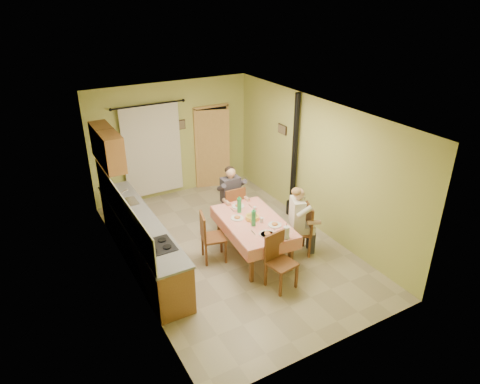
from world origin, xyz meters
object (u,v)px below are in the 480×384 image
man_far (231,191)px  man_right (299,213)px  chair_far (232,216)px  chair_right (298,240)px  dining_table (253,238)px  chair_near (280,272)px  stove_flue (293,173)px  chair_left (213,246)px

man_far → man_right: bearing=-63.6°
man_far → man_right: same height
chair_far → chair_right: (0.67, -1.47, 0.00)m
dining_table → chair_right: chair_right is taller
chair_far → chair_right: 1.61m
chair_near → stove_flue: size_ratio=0.36×
man_far → stove_flue: 1.53m
dining_table → chair_left: (-0.75, 0.24, -0.09)m
chair_near → man_right: size_ratio=0.72×
chair_right → man_right: 0.59m
chair_near → stove_flue: bearing=-138.9°
chair_left → chair_near: bearing=40.7°
dining_table → man_right: 1.00m
chair_left → man_far: bearing=149.2°
chair_far → man_far: 0.59m
chair_right → chair_far: bearing=46.3°
chair_near → man_far: (0.22, 2.19, 0.59)m
chair_near → chair_left: bearing=-72.6°
chair_near → man_far: 2.27m
man_right → chair_right: bearing=-90.0°
chair_far → stove_flue: (1.52, -0.09, 0.73)m
chair_left → man_right: size_ratio=0.72×
man_right → chair_near: bearing=150.7°
chair_far → man_right: 1.71m
chair_left → dining_table: bearing=86.6°
dining_table → man_far: (0.12, 1.11, 0.50)m
man_far → man_right: (0.66, -1.48, 0.00)m
dining_table → chair_far: 1.10m
chair_near → man_far: bearing=-104.7°
chair_right → chair_left: (-1.55, 0.61, -0.00)m
man_far → chair_right: bearing=-63.3°
chair_left → man_far: 1.36m
chair_near → stove_flue: 2.81m
chair_right → dining_table: bearing=86.5°
chair_far → chair_left: size_ratio=1.02×
chair_far → chair_near: (-0.22, -2.17, -0.00)m
man_far → chair_far: bearing=-90.0°
chair_right → chair_left: 1.66m
chair_far → man_right: (0.66, -1.46, 0.59)m
man_right → chair_far: bearing=46.0°
chair_left → man_far: size_ratio=0.72×
chair_far → man_far: size_ratio=0.73×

